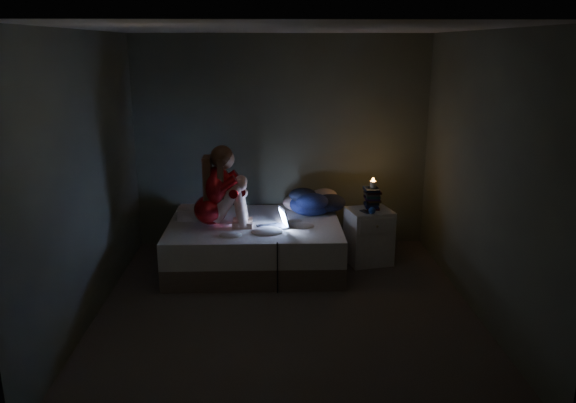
{
  "coord_description": "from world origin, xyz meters",
  "views": [
    {
      "loc": [
        -0.14,
        -5.0,
        2.47
      ],
      "look_at": [
        0.05,
        1.0,
        0.8
      ],
      "focal_mm": 35.27,
      "sensor_mm": 36.0,
      "label": 1
    }
  ],
  "objects_px": {
    "bed": "(255,245)",
    "woman": "(210,186)",
    "candle": "(373,183)",
    "nightstand": "(369,236)",
    "laptop": "(272,218)",
    "phone": "(364,211)"
  },
  "relations": [
    {
      "from": "woman",
      "to": "phone",
      "type": "xyz_separation_m",
      "value": [
        1.72,
        0.14,
        -0.34
      ]
    },
    {
      "from": "nightstand",
      "to": "phone",
      "type": "relative_size",
      "value": 4.56
    },
    {
      "from": "bed",
      "to": "phone",
      "type": "bearing_deg",
      "value": 0.79
    },
    {
      "from": "phone",
      "to": "candle",
      "type": "bearing_deg",
      "value": 34.6
    },
    {
      "from": "laptop",
      "to": "bed",
      "type": "bearing_deg",
      "value": 118.52
    },
    {
      "from": "woman",
      "to": "phone",
      "type": "bearing_deg",
      "value": 4.16
    },
    {
      "from": "bed",
      "to": "phone",
      "type": "relative_size",
      "value": 13.74
    },
    {
      "from": "candle",
      "to": "phone",
      "type": "distance_m",
      "value": 0.34
    },
    {
      "from": "bed",
      "to": "woman",
      "type": "relative_size",
      "value": 2.12
    },
    {
      "from": "bed",
      "to": "woman",
      "type": "bearing_deg",
      "value": -165.69
    },
    {
      "from": "nightstand",
      "to": "candle",
      "type": "distance_m",
      "value": 0.62
    },
    {
      "from": "bed",
      "to": "candle",
      "type": "height_order",
      "value": "candle"
    },
    {
      "from": "candle",
      "to": "nightstand",
      "type": "bearing_deg",
      "value": -120.2
    },
    {
      "from": "nightstand",
      "to": "laptop",
      "type": "bearing_deg",
      "value": -178.29
    },
    {
      "from": "bed",
      "to": "phone",
      "type": "xyz_separation_m",
      "value": [
        1.24,
        0.02,
        0.38
      ]
    },
    {
      "from": "nightstand",
      "to": "candle",
      "type": "bearing_deg",
      "value": 46.86
    },
    {
      "from": "candle",
      "to": "phone",
      "type": "relative_size",
      "value": 0.57
    },
    {
      "from": "woman",
      "to": "candle",
      "type": "height_order",
      "value": "woman"
    },
    {
      "from": "nightstand",
      "to": "phone",
      "type": "height_order",
      "value": "phone"
    },
    {
      "from": "nightstand",
      "to": "phone",
      "type": "bearing_deg",
      "value": -149.87
    },
    {
      "from": "nightstand",
      "to": "phone",
      "type": "xyz_separation_m",
      "value": [
        -0.08,
        -0.08,
        0.33
      ]
    },
    {
      "from": "woman",
      "to": "bed",
      "type": "bearing_deg",
      "value": 13.85
    }
  ]
}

